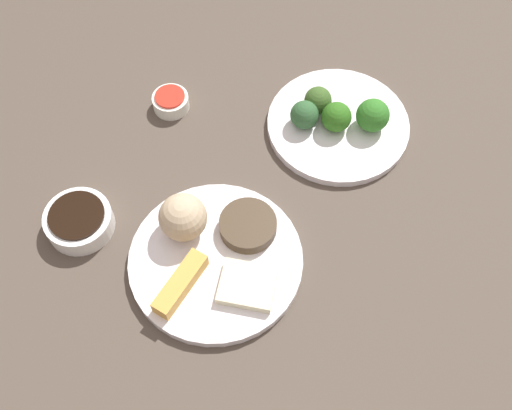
% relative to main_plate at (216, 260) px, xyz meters
% --- Properties ---
extents(tabletop, '(2.20, 2.20, 0.02)m').
position_rel_main_plate_xyz_m(tabletop, '(0.00, -0.00, -0.02)').
color(tabletop, '#4C4137').
rests_on(tabletop, ground).
extents(main_plate, '(0.25, 0.25, 0.02)m').
position_rel_main_plate_xyz_m(main_plate, '(0.00, 0.00, 0.00)').
color(main_plate, white).
rests_on(main_plate, tabletop).
extents(rice_scoop, '(0.07, 0.07, 0.07)m').
position_rel_main_plate_xyz_m(rice_scoop, '(-0.06, 0.01, 0.04)').
color(rice_scoop, tan).
rests_on(rice_scoop, main_plate).
extents(spring_roll, '(0.04, 0.10, 0.02)m').
position_rel_main_plate_xyz_m(spring_roll, '(-0.01, -0.06, 0.02)').
color(spring_roll, gold).
rests_on(spring_roll, main_plate).
extents(crab_rangoon_wonton, '(0.10, 0.09, 0.01)m').
position_rel_main_plate_xyz_m(crab_rangoon_wonton, '(0.06, -0.01, 0.02)').
color(crab_rangoon_wonton, beige).
rests_on(crab_rangoon_wonton, main_plate).
extents(stir_fry_heap, '(0.08, 0.08, 0.02)m').
position_rel_main_plate_xyz_m(stir_fry_heap, '(0.01, 0.06, 0.02)').
color(stir_fry_heap, '#423423').
rests_on(stir_fry_heap, main_plate).
extents(broccoli_plate, '(0.23, 0.23, 0.01)m').
position_rel_main_plate_xyz_m(broccoli_plate, '(0.00, 0.31, -0.00)').
color(broccoli_plate, white).
rests_on(broccoli_plate, tabletop).
extents(broccoli_floret_0, '(0.05, 0.05, 0.05)m').
position_rel_main_plate_xyz_m(broccoli_floret_0, '(0.00, 0.30, 0.03)').
color(broccoli_floret_0, '#2E691B').
rests_on(broccoli_floret_0, broccoli_plate).
extents(broccoli_floret_1, '(0.05, 0.05, 0.05)m').
position_rel_main_plate_xyz_m(broccoli_floret_1, '(0.05, 0.34, 0.03)').
color(broccoli_floret_1, '#2F7424').
rests_on(broccoli_floret_1, broccoli_plate).
extents(broccoli_floret_2, '(0.05, 0.05, 0.05)m').
position_rel_main_plate_xyz_m(broccoli_floret_2, '(-0.04, 0.31, 0.03)').
color(broccoli_floret_2, '#385A24').
rests_on(broccoli_floret_2, broccoli_plate).
extents(broccoli_floret_3, '(0.05, 0.05, 0.05)m').
position_rel_main_plate_xyz_m(broccoli_floret_3, '(-0.04, 0.27, 0.03)').
color(broccoli_floret_3, '#2E5A31').
rests_on(broccoli_floret_3, broccoli_plate).
extents(soy_sauce_bowl, '(0.10, 0.10, 0.03)m').
position_rel_main_plate_xyz_m(soy_sauce_bowl, '(-0.20, -0.08, 0.01)').
color(soy_sauce_bowl, white).
rests_on(soy_sauce_bowl, tabletop).
extents(soy_sauce_bowl_liquid, '(0.08, 0.08, 0.00)m').
position_rel_main_plate_xyz_m(soy_sauce_bowl_liquid, '(-0.20, -0.08, 0.03)').
color(soy_sauce_bowl_liquid, black).
rests_on(soy_sauce_bowl_liquid, soy_sauce_bowl).
extents(sauce_ramekin_sweet_and_sour, '(0.06, 0.06, 0.02)m').
position_rel_main_plate_xyz_m(sauce_ramekin_sweet_and_sour, '(-0.24, 0.18, 0.00)').
color(sauce_ramekin_sweet_and_sour, white).
rests_on(sauce_ramekin_sweet_and_sour, tabletop).
extents(sauce_ramekin_sweet_and_sour_liquid, '(0.05, 0.05, 0.00)m').
position_rel_main_plate_xyz_m(sauce_ramekin_sweet_and_sour_liquid, '(-0.24, 0.18, 0.02)').
color(sauce_ramekin_sweet_and_sour_liquid, red).
rests_on(sauce_ramekin_sweet_and_sour_liquid, sauce_ramekin_sweet_and_sour).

